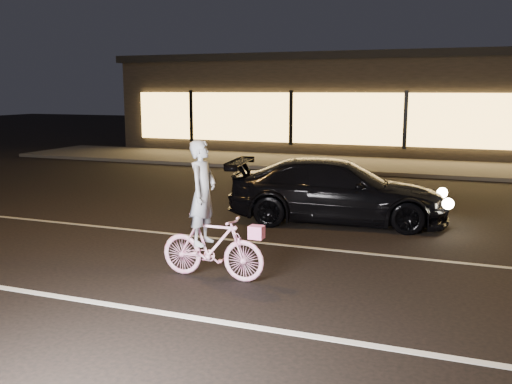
% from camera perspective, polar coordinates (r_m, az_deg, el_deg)
% --- Properties ---
extents(ground, '(90.00, 90.00, 0.00)m').
position_cam_1_polar(ground, '(8.17, 2.45, -9.26)').
color(ground, black).
rests_on(ground, ground).
extents(lane_stripe_near, '(60.00, 0.12, 0.01)m').
position_cam_1_polar(lane_stripe_near, '(6.86, -1.62, -13.14)').
color(lane_stripe_near, silver).
rests_on(lane_stripe_near, ground).
extents(lane_stripe_far, '(60.00, 0.10, 0.01)m').
position_cam_1_polar(lane_stripe_far, '(10.00, 6.10, -5.63)').
color(lane_stripe_far, gray).
rests_on(lane_stripe_far, ground).
extents(sidewalk, '(30.00, 4.00, 0.12)m').
position_cam_1_polar(sidewalk, '(20.63, 13.96, 2.49)').
color(sidewalk, '#383533').
rests_on(sidewalk, ground).
extents(storefront, '(25.40, 8.42, 4.20)m').
position_cam_1_polar(storefront, '(26.40, 15.78, 8.58)').
color(storefront, black).
rests_on(storefront, ground).
extents(cyclist, '(1.61, 0.55, 2.02)m').
position_cam_1_polar(cyclist, '(8.28, -4.66, -3.82)').
color(cyclist, '#EA429A').
rests_on(cyclist, ground).
extents(sedan, '(4.69, 2.43, 1.30)m').
position_cam_1_polar(sedan, '(11.92, 8.14, 0.08)').
color(sedan, black).
rests_on(sedan, ground).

